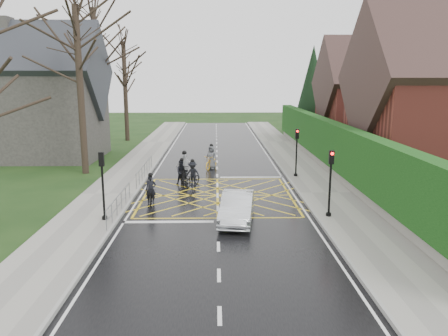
{
  "coord_description": "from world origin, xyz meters",
  "views": [
    {
      "loc": [
        -0.09,
        -23.36,
        6.37
      ],
      "look_at": [
        0.38,
        1.26,
        1.3
      ],
      "focal_mm": 35.0,
      "sensor_mm": 36.0,
      "label": 1
    }
  ],
  "objects_px": {
    "cyclist_mid": "(193,176)",
    "cyclist_front": "(185,171)",
    "cyclist_rear": "(151,194)",
    "cyclist_lead": "(211,160)",
    "car": "(237,207)",
    "cyclist_back": "(182,175)"
  },
  "relations": [
    {
      "from": "cyclist_rear",
      "to": "cyclist_mid",
      "type": "distance_m",
      "value": 4.27
    },
    {
      "from": "cyclist_rear",
      "to": "cyclist_front",
      "type": "distance_m",
      "value": 4.84
    },
    {
      "from": "cyclist_mid",
      "to": "cyclist_front",
      "type": "relative_size",
      "value": 0.88
    },
    {
      "from": "cyclist_rear",
      "to": "cyclist_back",
      "type": "distance_m",
      "value": 4.36
    },
    {
      "from": "cyclist_rear",
      "to": "car",
      "type": "relative_size",
      "value": 0.44
    },
    {
      "from": "cyclist_rear",
      "to": "car",
      "type": "bearing_deg",
      "value": -40.67
    },
    {
      "from": "cyclist_mid",
      "to": "cyclist_front",
      "type": "distance_m",
      "value": 1.0
    },
    {
      "from": "cyclist_rear",
      "to": "cyclist_back",
      "type": "relative_size",
      "value": 1.02
    },
    {
      "from": "cyclist_lead",
      "to": "cyclist_back",
      "type": "bearing_deg",
      "value": -88.14
    },
    {
      "from": "cyclist_lead",
      "to": "cyclist_rear",
      "type": "bearing_deg",
      "value": -86.7
    },
    {
      "from": "cyclist_rear",
      "to": "car",
      "type": "distance_m",
      "value": 5.18
    },
    {
      "from": "cyclist_lead",
      "to": "car",
      "type": "distance_m",
      "value": 11.82
    },
    {
      "from": "cyclist_back",
      "to": "cyclist_mid",
      "type": "relative_size",
      "value": 0.96
    },
    {
      "from": "cyclist_front",
      "to": "cyclist_mid",
      "type": "bearing_deg",
      "value": -55.86
    },
    {
      "from": "cyclist_rear",
      "to": "cyclist_lead",
      "type": "xyz_separation_m",
      "value": [
        3.05,
        8.89,
        0.1
      ]
    },
    {
      "from": "cyclist_front",
      "to": "cyclist_rear",
      "type": "bearing_deg",
      "value": -106.24
    },
    {
      "from": "cyclist_rear",
      "to": "cyclist_front",
      "type": "relative_size",
      "value": 0.86
    },
    {
      "from": "cyclist_lead",
      "to": "car",
      "type": "height_order",
      "value": "cyclist_lead"
    },
    {
      "from": "cyclist_mid",
      "to": "cyclist_front",
      "type": "bearing_deg",
      "value": 147.98
    },
    {
      "from": "car",
      "to": "cyclist_lead",
      "type": "bearing_deg",
      "value": 103.45
    },
    {
      "from": "cyclist_mid",
      "to": "cyclist_front",
      "type": "height_order",
      "value": "cyclist_front"
    },
    {
      "from": "cyclist_lead",
      "to": "car",
      "type": "relative_size",
      "value": 0.49
    }
  ]
}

